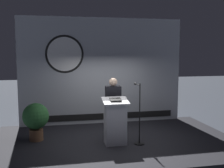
# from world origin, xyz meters

# --- Properties ---
(ground_plane) EXTENTS (40.00, 40.00, 0.00)m
(ground_plane) POSITION_xyz_m (0.00, 0.00, 0.00)
(ground_plane) COLOR #383D47
(stage_platform) EXTENTS (6.40, 4.00, 0.30)m
(stage_platform) POSITION_xyz_m (0.00, 0.00, 0.15)
(stage_platform) COLOR black
(stage_platform) RESTS_ON ground
(banner_display) EXTENTS (5.27, 0.12, 3.40)m
(banner_display) POSITION_xyz_m (-0.03, 1.85, 2.00)
(banner_display) COLOR #B2B7C1
(banner_display) RESTS_ON stage_platform
(podium) EXTENTS (0.64, 0.50, 1.17)m
(podium) POSITION_xyz_m (-0.05, -0.29, 0.87)
(podium) COLOR silver
(podium) RESTS_ON stage_platform
(speaker_person) EXTENTS (0.40, 0.26, 1.63)m
(speaker_person) POSITION_xyz_m (-0.01, 0.19, 1.13)
(speaker_person) COLOR black
(speaker_person) RESTS_ON stage_platform
(microphone_stand) EXTENTS (0.24, 0.55, 1.54)m
(microphone_stand) POSITION_xyz_m (0.54, -0.39, 0.85)
(microphone_stand) COLOR black
(microphone_stand) RESTS_ON stage_platform
(potted_plant) EXTENTS (0.68, 0.68, 0.99)m
(potted_plant) POSITION_xyz_m (-2.03, 0.40, 0.90)
(potted_plant) COLOR brown
(potted_plant) RESTS_ON stage_platform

